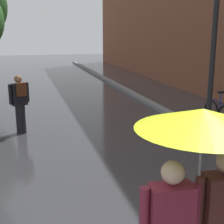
% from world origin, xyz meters
% --- Properties ---
extents(kerb_strip, '(0.30, 36.00, 0.12)m').
position_xyz_m(kerb_strip, '(3.20, 10.00, 0.06)').
color(kerb_strip, slate).
rests_on(kerb_strip, ground).
extents(couple_under_umbrella, '(1.20, 1.20, 2.09)m').
position_xyz_m(couple_under_umbrella, '(-0.01, -0.00, 1.43)').
color(couple_under_umbrella, black).
rests_on(couple_under_umbrella, ground).
extents(street_lamp_post, '(0.24, 0.24, 4.19)m').
position_xyz_m(street_lamp_post, '(2.60, 4.01, 2.46)').
color(street_lamp_post, black).
rests_on(street_lamp_post, ground).
extents(pedestrian_walking_midground, '(0.54, 0.43, 1.62)m').
position_xyz_m(pedestrian_walking_midground, '(-1.63, 6.57, 0.87)').
color(pedestrian_walking_midground, black).
rests_on(pedestrian_walking_midground, ground).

